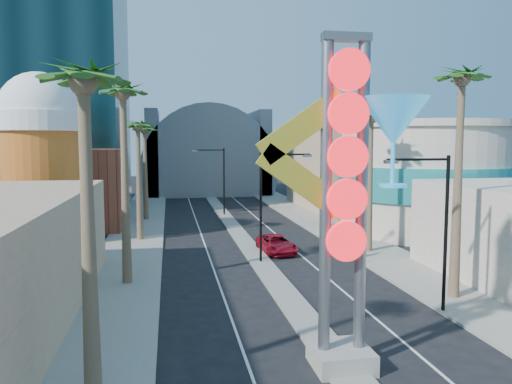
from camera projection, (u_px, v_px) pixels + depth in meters
name	position (u px, v px, depth m)	size (l,w,h in m)	color
sidewalk_west	(138.00, 230.00, 48.91)	(5.00, 100.00, 0.15)	gray
sidewalk_east	(324.00, 225.00, 52.17)	(5.00, 100.00, 0.15)	gray
median	(230.00, 223.00, 53.48)	(1.60, 84.00, 0.15)	gray
hotel_tower	(37.00, 9.00, 61.01)	(20.00, 20.00, 50.00)	black
brick_filler_west	(73.00, 189.00, 50.36)	(10.00, 10.00, 8.00)	brown
filler_east	(342.00, 171.00, 65.55)	(10.00, 20.00, 10.00)	tan
beer_mug	(41.00, 152.00, 41.97)	(7.00, 7.00, 14.50)	#C9501A
turquoise_building	(425.00, 178.00, 48.22)	(16.60, 16.60, 10.60)	#B9AF9C
canopy	(206.00, 168.00, 86.40)	(22.00, 16.00, 22.00)	slate
neon_sign	(365.00, 178.00, 18.57)	(6.53, 2.60, 12.55)	gray
streetlight_0	(268.00, 196.00, 35.46)	(3.79, 0.25, 8.00)	black
streetlight_1	(219.00, 175.00, 58.80)	(3.79, 0.25, 8.00)	black
streetlight_2	(438.00, 219.00, 24.76)	(3.45, 0.25, 8.00)	black
palm_0	(84.00, 100.00, 15.69)	(2.40, 2.40, 11.70)	brown
palm_1	(123.00, 105.00, 29.32)	(2.40, 2.40, 12.70)	brown
palm_2	(138.00, 133.00, 43.18)	(2.40, 2.40, 11.20)	brown
palm_3	(144.00, 135.00, 54.95)	(2.40, 2.40, 11.20)	brown
palm_5	(461.00, 93.00, 26.48)	(2.40, 2.40, 13.20)	brown
palm_6	(371.00, 126.00, 38.38)	(2.40, 2.40, 11.70)	brown
palm_7	(324.00, 121.00, 50.06)	(2.40, 2.40, 12.70)	brown
red_pickup	(276.00, 244.00, 39.21)	(2.30, 4.98, 1.38)	#AA0D21
pedestrian_b	(358.00, 246.00, 36.97)	(0.82, 0.64, 1.69)	gray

